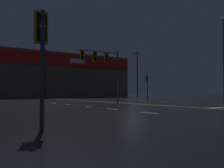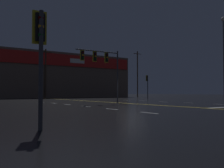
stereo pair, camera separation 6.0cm
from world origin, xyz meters
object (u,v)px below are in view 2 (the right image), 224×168
object	(u,v)px
traffic_signal_corner_southwest	(40,42)
streetlight_near_left	(224,48)
traffic_signal_corner_northeast	(147,81)
traffic_signal_median	(100,61)

from	to	relation	value
traffic_signal_corner_southwest	streetlight_near_left	distance (m)	30.04
traffic_signal_corner_northeast	traffic_signal_corner_southwest	bearing A→B (deg)	-136.48
traffic_signal_corner_northeast	streetlight_near_left	size ratio (longest dim) A/B	0.37
traffic_signal_median	traffic_signal_corner_northeast	size ratio (longest dim) A/B	1.34
traffic_signal_corner_southwest	traffic_signal_corner_northeast	distance (m)	35.93
traffic_signal_median	traffic_signal_corner_northeast	world-z (taller)	traffic_signal_median
streetlight_near_left	traffic_signal_median	bearing A→B (deg)	172.81
traffic_signal_corner_southwest	streetlight_near_left	world-z (taller)	streetlight_near_left
traffic_signal_corner_northeast	streetlight_near_left	xyz separation A→B (m)	(1.39, -13.25, 3.88)
traffic_signal_corner_southwest	streetlight_near_left	size ratio (longest dim) A/B	0.32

